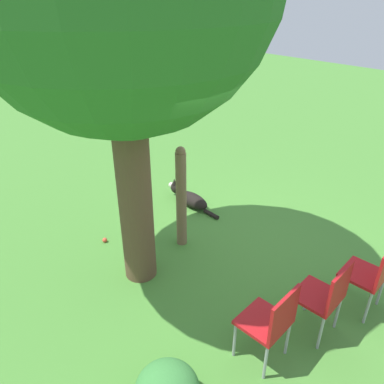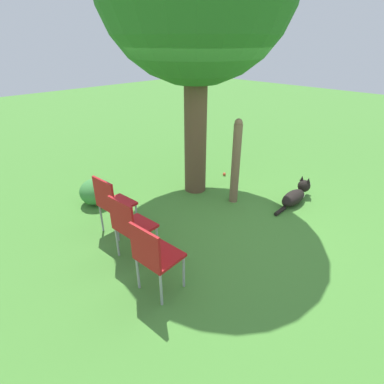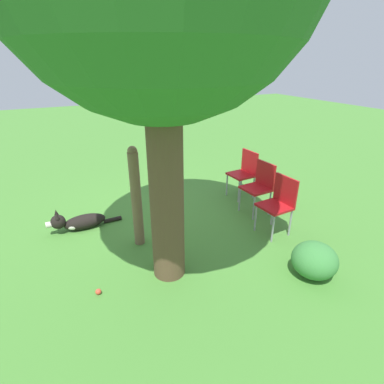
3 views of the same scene
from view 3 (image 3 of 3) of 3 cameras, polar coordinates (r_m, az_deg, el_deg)
ground_plane at (r=4.82m, az=-5.71°, el=-7.53°), size 30.00×30.00×0.00m
dog at (r=5.14m, az=-20.81°, el=-5.33°), size 1.15×0.29×0.39m
fence_post at (r=4.25m, az=-10.58°, el=-0.99°), size 0.14×0.14×1.48m
red_chair_0 at (r=5.89m, az=9.97°, el=4.04°), size 0.45×0.47×0.91m
red_chair_1 at (r=5.30m, az=12.76°, el=1.49°), size 0.45×0.47×0.91m
red_chair_2 at (r=4.74m, az=16.22°, el=-1.67°), size 0.45×0.47×0.91m
tennis_ball at (r=3.84m, az=-17.41°, el=-17.66°), size 0.07×0.07×0.07m
low_shrub at (r=4.12m, az=22.30°, el=-11.89°), size 0.56×0.56×0.45m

